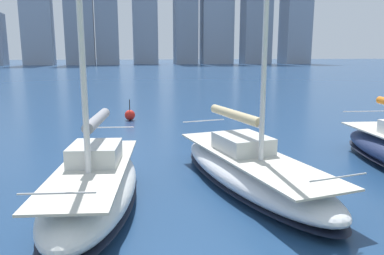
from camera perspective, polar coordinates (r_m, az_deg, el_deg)
city_skyline at (r=163.75m, az=-8.24°, el=17.15°), size 174.62×16.71×53.79m
sailboat_tan at (r=12.80m, az=8.71°, el=-6.06°), size 3.90×9.13×10.36m
sailboat_grey at (r=11.17m, az=-14.73°, el=-8.28°), size 3.40×7.56×12.36m
channel_buoy at (r=25.57m, az=-9.44°, el=1.89°), size 0.70×0.70×1.40m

